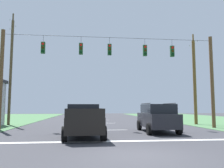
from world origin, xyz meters
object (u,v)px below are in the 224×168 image
(distant_car_crossing_white, at_px, (81,114))
(utility_pole_mid_right, at_px, (195,81))
(pickup_truck, at_px, (83,121))
(suv_black, at_px, (157,117))
(utility_pole_near_left, at_px, (11,68))
(overhead_signal_span, at_px, (112,73))

(distant_car_crossing_white, height_order, utility_pole_mid_right, utility_pole_mid_right)
(pickup_truck, bearing_deg, distant_car_crossing_white, 91.58)
(pickup_truck, xyz_separation_m, suv_black, (5.23, 2.09, 0.09))
(suv_black, relative_size, distant_car_crossing_white, 1.09)
(utility_pole_mid_right, relative_size, utility_pole_near_left, 0.83)
(distant_car_crossing_white, xyz_separation_m, utility_pole_mid_right, (11.98, -9.66, 3.78))
(overhead_signal_span, xyz_separation_m, utility_pole_near_left, (-9.79, 5.25, 1.16))
(pickup_truck, bearing_deg, utility_pole_near_left, 126.67)
(pickup_truck, distance_m, distant_car_crossing_white, 18.56)
(overhead_signal_span, xyz_separation_m, pickup_truck, (-2.25, -4.87, -3.62))
(utility_pole_near_left, bearing_deg, overhead_signal_span, -28.23)
(suv_black, relative_size, utility_pole_mid_right, 0.51)
(distant_car_crossing_white, bearing_deg, utility_pole_near_left, -129.82)
(utility_pole_mid_right, bearing_deg, utility_pole_near_left, 176.28)
(overhead_signal_span, distance_m, utility_pole_near_left, 11.17)
(pickup_truck, height_order, utility_pole_mid_right, utility_pole_mid_right)
(distant_car_crossing_white, bearing_deg, pickup_truck, -88.42)
(pickup_truck, height_order, suv_black, suv_black)
(suv_black, relative_size, utility_pole_near_left, 0.42)
(overhead_signal_span, height_order, utility_pole_near_left, utility_pole_near_left)
(suv_black, distance_m, utility_pole_mid_right, 9.87)
(pickup_truck, distance_m, utility_pole_mid_right, 14.95)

